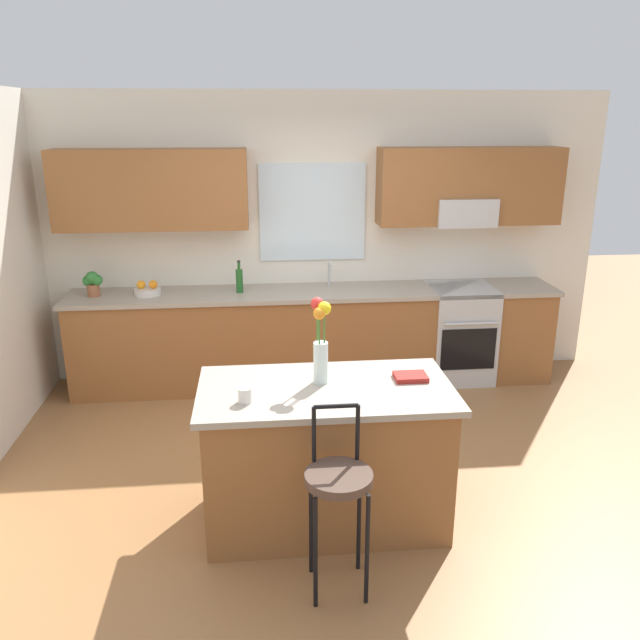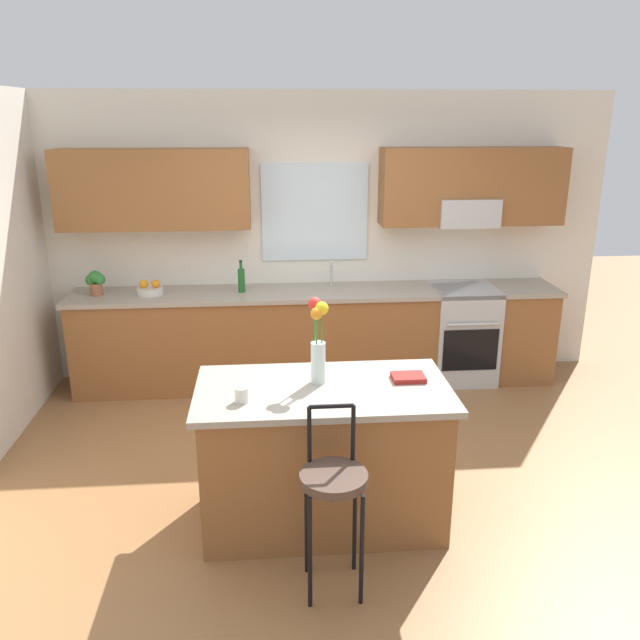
# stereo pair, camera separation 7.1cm
# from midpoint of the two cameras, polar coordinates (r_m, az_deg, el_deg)

# --- Properties ---
(ground_plane) EXTENTS (14.00, 14.00, 0.00)m
(ground_plane) POSITION_cam_midpoint_polar(r_m,az_deg,el_deg) (4.77, 1.10, -13.56)
(ground_plane) COLOR olive
(back_wall_assembly) EXTENTS (5.60, 0.50, 2.70)m
(back_wall_assembly) POSITION_cam_midpoint_polar(r_m,az_deg,el_deg) (6.12, -0.76, 8.68)
(back_wall_assembly) COLOR silver
(back_wall_assembly) RESTS_ON ground
(counter_run) EXTENTS (4.56, 0.64, 0.92)m
(counter_run) POSITION_cam_midpoint_polar(r_m,az_deg,el_deg) (6.10, -0.73, -1.46)
(counter_run) COLOR brown
(counter_run) RESTS_ON ground
(sink_faucet) EXTENTS (0.02, 0.13, 0.23)m
(sink_faucet) POSITION_cam_midpoint_polar(r_m,az_deg,el_deg) (6.09, 0.50, 4.33)
(sink_faucet) COLOR #B7BABC
(sink_faucet) RESTS_ON counter_run
(oven_range) EXTENTS (0.60, 0.64, 0.92)m
(oven_range) POSITION_cam_midpoint_polar(r_m,az_deg,el_deg) (6.35, 11.98, -1.14)
(oven_range) COLOR #B7BABC
(oven_range) RESTS_ON ground
(kitchen_island) EXTENTS (1.54, 0.82, 0.92)m
(kitchen_island) POSITION_cam_midpoint_polar(r_m,az_deg,el_deg) (4.07, -0.00, -11.90)
(kitchen_island) COLOR brown
(kitchen_island) RESTS_ON ground
(bar_stool_near) EXTENTS (0.36, 0.36, 1.04)m
(bar_stool_near) POSITION_cam_midpoint_polar(r_m,az_deg,el_deg) (3.46, 1.05, -14.52)
(bar_stool_near) COLOR black
(bar_stool_near) RESTS_ON ground
(flower_vase) EXTENTS (0.12, 0.14, 0.53)m
(flower_vase) POSITION_cam_midpoint_polar(r_m,az_deg,el_deg) (3.84, -0.48, -1.91)
(flower_vase) COLOR silver
(flower_vase) RESTS_ON kitchen_island
(mug_ceramic) EXTENTS (0.08, 0.08, 0.09)m
(mug_ceramic) POSITION_cam_midpoint_polar(r_m,az_deg,el_deg) (3.68, -7.27, -6.67)
(mug_ceramic) COLOR silver
(mug_ceramic) RESTS_ON kitchen_island
(cookbook) EXTENTS (0.20, 0.15, 0.03)m
(cookbook) POSITION_cam_midpoint_polar(r_m,az_deg,el_deg) (4.01, 7.57, -5.05)
(cookbook) COLOR maroon
(cookbook) RESTS_ON kitchen_island
(fruit_bowl_oranges) EXTENTS (0.24, 0.24, 0.13)m
(fruit_bowl_oranges) POSITION_cam_midpoint_polar(r_m,az_deg,el_deg) (6.03, -15.45, 2.59)
(fruit_bowl_oranges) COLOR silver
(fruit_bowl_oranges) RESTS_ON counter_run
(bottle_olive_oil) EXTENTS (0.06, 0.06, 0.30)m
(bottle_olive_oil) POSITION_cam_midpoint_polar(r_m,az_deg,el_deg) (5.92, -7.54, 3.57)
(bottle_olive_oil) COLOR #1E5923
(bottle_olive_oil) RESTS_ON counter_run
(potted_plant_small) EXTENTS (0.18, 0.12, 0.23)m
(potted_plant_small) POSITION_cam_midpoint_polar(r_m,az_deg,el_deg) (6.11, -19.93, 3.19)
(potted_plant_small) COLOR #9E5B3D
(potted_plant_small) RESTS_ON counter_run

